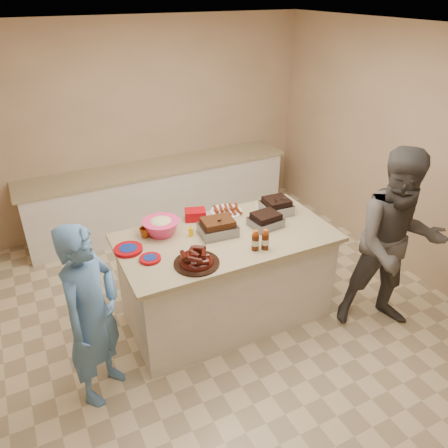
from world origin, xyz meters
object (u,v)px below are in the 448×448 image
island (226,315)px  guest_blue (106,387)px  coleslaw_bowl (162,234)px  mustard_bottle (191,236)px  rib_platter (197,264)px  bbq_bottle_b (265,249)px  guest_gray (379,320)px  roasting_pan (276,213)px  plastic_cup (145,237)px  bbq_bottle_a (255,250)px

island → guest_blue: 1.39m
coleslaw_bowl → guest_blue: 1.42m
mustard_bottle → coleslaw_bowl: bearing=145.0°
rib_platter → mustard_bottle: bearing=72.7°
bbq_bottle_b → guest_blue: 1.81m
island → guest_gray: size_ratio=1.10×
roasting_pan → coleslaw_bowl: bearing=177.3°
mustard_bottle → plastic_cup: (-0.39, 0.17, 0.00)m
island → coleslaw_bowl: size_ratio=5.79×
guest_blue → guest_gray: 2.73m
coleslaw_bowl → bbq_bottle_b: 0.98m
roasting_pan → bbq_bottle_b: bbq_bottle_b is taller
bbq_bottle_a → guest_blue: bbq_bottle_a is taller
roasting_pan → guest_blue: bearing=-161.5°
mustard_bottle → guest_gray: 2.12m
plastic_cup → mustard_bottle: bearing=-24.2°
mustard_bottle → roasting_pan: bearing=2.0°
island → roasting_pan: bearing=15.9°
guest_blue → island: bearing=-28.1°
roasting_pan → guest_gray: size_ratio=0.15×
island → guest_blue: island is taller
roasting_pan → guest_blue: (-2.00, -0.54, -0.95)m
rib_platter → bbq_bottle_b: size_ratio=2.00×
island → mustard_bottle: mustard_bottle is taller
rib_platter → bbq_bottle_b: bearing=-4.9°
island → roasting_pan: (0.66, 0.18, 0.95)m
coleslaw_bowl → guest_blue: coleslaw_bowl is taller
bbq_bottle_b → mustard_bottle: bearing=134.6°
rib_platter → plastic_cup: rib_platter is taller
roasting_pan → coleslaw_bowl: (-1.19, 0.13, -0.00)m
bbq_bottle_a → bbq_bottle_b: bearing=-17.5°
mustard_bottle → guest_gray: mustard_bottle is taller
mustard_bottle → guest_blue: (-1.04, -0.51, -0.95)m
roasting_pan → mustard_bottle: bearing=-174.5°
island → plastic_cup: plastic_cup is taller
bbq_bottle_a → guest_blue: size_ratio=0.12×
mustard_bottle → guest_gray: (1.66, -0.92, -0.95)m
rib_platter → coleslaw_bowl: (-0.09, 0.61, -0.00)m
coleslaw_bowl → mustard_bottle: bearing=-35.0°
roasting_pan → plastic_cup: 1.35m
bbq_bottle_a → plastic_cup: bbq_bottle_a is taller
guest_gray → guest_blue: bearing=-162.6°
mustard_bottle → guest_gray: bearing=-29.1°
guest_blue → coleslaw_bowl: bearing=-3.8°
bbq_bottle_b → guest_blue: bbq_bottle_b is taller
coleslaw_bowl → guest_blue: size_ratio=0.22×
plastic_cup → guest_blue: size_ratio=0.07×
island → bbq_bottle_b: 1.04m
rib_platter → mustard_bottle: size_ratio=3.34×
mustard_bottle → bbq_bottle_a: bearing=-49.2°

